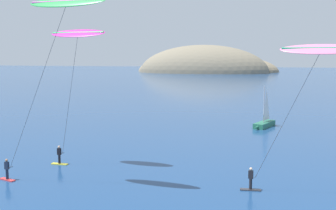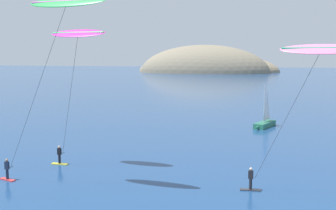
{
  "view_description": "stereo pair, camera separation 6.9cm",
  "coord_description": "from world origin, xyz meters",
  "px_view_note": "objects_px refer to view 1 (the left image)",
  "views": [
    {
      "loc": [
        4.31,
        -7.31,
        9.96
      ],
      "look_at": [
        -2.32,
        24.57,
        5.94
      ],
      "focal_mm": 45.0,
      "sensor_mm": 36.0,
      "label": 1
    },
    {
      "loc": [
        4.37,
        -7.3,
        9.96
      ],
      "look_at": [
        -2.32,
        24.57,
        5.94
      ],
      "focal_mm": 45.0,
      "sensor_mm": 36.0,
      "label": 2
    }
  ],
  "objects_px": {
    "sailboat_near": "(264,123)",
    "kitesurfer_magenta": "(76,44)",
    "kitesurfer_green": "(62,16)",
    "kitesurfer_pink": "(315,62)"
  },
  "relations": [
    {
      "from": "sailboat_near",
      "to": "kitesurfer_magenta",
      "type": "height_order",
      "value": "kitesurfer_magenta"
    },
    {
      "from": "sailboat_near",
      "to": "kitesurfer_green",
      "type": "distance_m",
      "value": 34.95
    },
    {
      "from": "sailboat_near",
      "to": "kitesurfer_green",
      "type": "xyz_separation_m",
      "value": [
        -14.76,
        -29.36,
        11.91
      ]
    },
    {
      "from": "kitesurfer_green",
      "to": "kitesurfer_magenta",
      "type": "bearing_deg",
      "value": 104.87
    },
    {
      "from": "kitesurfer_pink",
      "to": "kitesurfer_magenta",
      "type": "distance_m",
      "value": 19.45
    },
    {
      "from": "kitesurfer_green",
      "to": "kitesurfer_magenta",
      "type": "distance_m",
      "value": 6.29
    },
    {
      "from": "kitesurfer_magenta",
      "to": "kitesurfer_pink",
      "type": "bearing_deg",
      "value": -12.82
    },
    {
      "from": "kitesurfer_magenta",
      "to": "sailboat_near",
      "type": "bearing_deg",
      "value": 55.29
    },
    {
      "from": "kitesurfer_pink",
      "to": "kitesurfer_magenta",
      "type": "bearing_deg",
      "value": 167.18
    },
    {
      "from": "kitesurfer_green",
      "to": "kitesurfer_pink",
      "type": "height_order",
      "value": "kitesurfer_green"
    }
  ]
}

